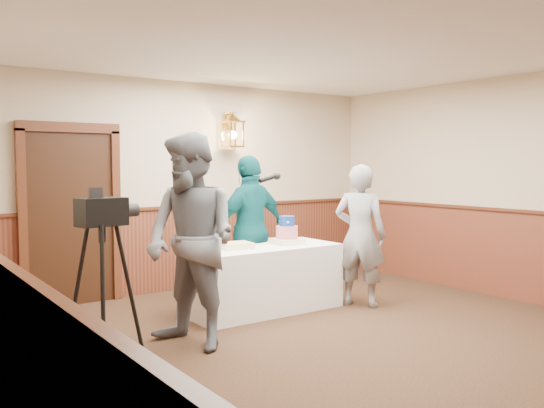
{
  "coord_description": "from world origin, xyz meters",
  "views": [
    {
      "loc": [
        -3.61,
        -3.53,
        1.7
      ],
      "look_at": [
        0.12,
        1.7,
        1.25
      ],
      "focal_mm": 38.0,
      "sensor_mm": 36.0,
      "label": 1
    }
  ],
  "objects_px": {
    "interviewer": "(191,241)",
    "sheet_cake_green": "(205,248)",
    "assistant_p": "(251,229)",
    "sheet_cake_yellow": "(236,246)",
    "baker": "(360,235)",
    "tiered_cake": "(287,233)",
    "tv_camera_rig": "(104,303)",
    "display_table": "(262,278)"
  },
  "relations": [
    {
      "from": "interviewer",
      "to": "sheet_cake_green",
      "type": "bearing_deg",
      "value": 126.05
    },
    {
      "from": "assistant_p",
      "to": "sheet_cake_yellow",
      "type": "bearing_deg",
      "value": 32.75
    },
    {
      "from": "sheet_cake_yellow",
      "to": "sheet_cake_green",
      "type": "height_order",
      "value": "sheet_cake_yellow"
    },
    {
      "from": "sheet_cake_green",
      "to": "baker",
      "type": "distance_m",
      "value": 1.88
    },
    {
      "from": "tiered_cake",
      "to": "tv_camera_rig",
      "type": "distance_m",
      "value": 2.89
    },
    {
      "from": "display_table",
      "to": "sheet_cake_yellow",
      "type": "height_order",
      "value": "sheet_cake_yellow"
    },
    {
      "from": "display_table",
      "to": "tv_camera_rig",
      "type": "relative_size",
      "value": 1.24
    },
    {
      "from": "tiered_cake",
      "to": "sheet_cake_yellow",
      "type": "bearing_deg",
      "value": 178.2
    },
    {
      "from": "sheet_cake_yellow",
      "to": "baker",
      "type": "xyz_separation_m",
      "value": [
        1.43,
        -0.5,
        0.06
      ]
    },
    {
      "from": "tiered_cake",
      "to": "interviewer",
      "type": "xyz_separation_m",
      "value": [
        -1.64,
        -0.72,
        0.11
      ]
    },
    {
      "from": "sheet_cake_green",
      "to": "sheet_cake_yellow",
      "type": "bearing_deg",
      "value": -6.41
    },
    {
      "from": "sheet_cake_yellow",
      "to": "sheet_cake_green",
      "type": "bearing_deg",
      "value": 173.59
    },
    {
      "from": "tv_camera_rig",
      "to": "display_table",
      "type": "bearing_deg",
      "value": 17.53
    },
    {
      "from": "sheet_cake_yellow",
      "to": "assistant_p",
      "type": "xyz_separation_m",
      "value": [
        0.48,
        0.42,
        0.12
      ]
    },
    {
      "from": "assistant_p",
      "to": "display_table",
      "type": "bearing_deg",
      "value": 65.39
    },
    {
      "from": "display_table",
      "to": "baker",
      "type": "relative_size",
      "value": 1.06
    },
    {
      "from": "interviewer",
      "to": "baker",
      "type": "distance_m",
      "value": 2.39
    },
    {
      "from": "interviewer",
      "to": "tv_camera_rig",
      "type": "bearing_deg",
      "value": -82.4
    },
    {
      "from": "display_table",
      "to": "tiered_cake",
      "type": "distance_m",
      "value": 0.61
    },
    {
      "from": "sheet_cake_yellow",
      "to": "tv_camera_rig",
      "type": "xyz_separation_m",
      "value": [
        -1.93,
        -1.21,
        -0.14
      ]
    },
    {
      "from": "display_table",
      "to": "tv_camera_rig",
      "type": "height_order",
      "value": "tv_camera_rig"
    },
    {
      "from": "baker",
      "to": "assistant_p",
      "type": "distance_m",
      "value": 1.32
    },
    {
      "from": "display_table",
      "to": "baker",
      "type": "bearing_deg",
      "value": -25.01
    },
    {
      "from": "display_table",
      "to": "sheet_cake_green",
      "type": "xyz_separation_m",
      "value": [
        -0.72,
        0.04,
        0.41
      ]
    },
    {
      "from": "sheet_cake_yellow",
      "to": "baker",
      "type": "height_order",
      "value": "baker"
    },
    {
      "from": "tiered_cake",
      "to": "interviewer",
      "type": "distance_m",
      "value": 1.79
    },
    {
      "from": "display_table",
      "to": "tv_camera_rig",
      "type": "distance_m",
      "value": 2.6
    },
    {
      "from": "display_table",
      "to": "assistant_p",
      "type": "height_order",
      "value": "assistant_p"
    },
    {
      "from": "sheet_cake_yellow",
      "to": "interviewer",
      "type": "relative_size",
      "value": 0.17
    },
    {
      "from": "tiered_cake",
      "to": "tv_camera_rig",
      "type": "xyz_separation_m",
      "value": [
        -2.63,
        -1.19,
        -0.23
      ]
    },
    {
      "from": "interviewer",
      "to": "baker",
      "type": "xyz_separation_m",
      "value": [
        2.37,
        0.24,
        -0.15
      ]
    },
    {
      "from": "interviewer",
      "to": "tv_camera_rig",
      "type": "height_order",
      "value": "interviewer"
    },
    {
      "from": "sheet_cake_yellow",
      "to": "baker",
      "type": "bearing_deg",
      "value": -19.3
    },
    {
      "from": "tiered_cake",
      "to": "sheet_cake_green",
      "type": "height_order",
      "value": "tiered_cake"
    },
    {
      "from": "tiered_cake",
      "to": "baker",
      "type": "distance_m",
      "value": 0.87
    },
    {
      "from": "sheet_cake_yellow",
      "to": "assistant_p",
      "type": "relative_size",
      "value": 0.19
    },
    {
      "from": "tv_camera_rig",
      "to": "sheet_cake_yellow",
      "type": "bearing_deg",
      "value": 21.73
    },
    {
      "from": "sheet_cake_green",
      "to": "interviewer",
      "type": "bearing_deg",
      "value": -126.22
    },
    {
      "from": "tv_camera_rig",
      "to": "tiered_cake",
      "type": "bearing_deg",
      "value": 13.93
    },
    {
      "from": "sheet_cake_yellow",
      "to": "tv_camera_rig",
      "type": "height_order",
      "value": "tv_camera_rig"
    },
    {
      "from": "tiered_cake",
      "to": "tv_camera_rig",
      "type": "height_order",
      "value": "tv_camera_rig"
    },
    {
      "from": "interviewer",
      "to": "assistant_p",
      "type": "xyz_separation_m",
      "value": [
        1.42,
        1.16,
        -0.09
      ]
    }
  ]
}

